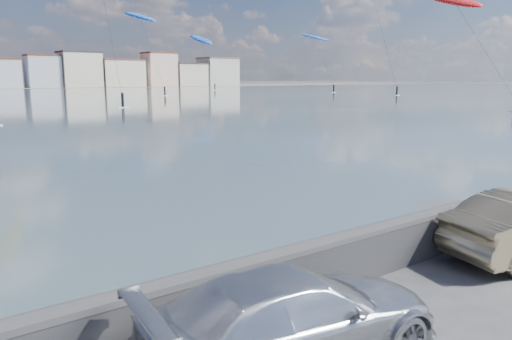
# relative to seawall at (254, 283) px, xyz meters

# --- Properties ---
(seawall) EXTENTS (400.00, 0.36, 1.08)m
(seawall) POSITION_rel_seawall_xyz_m (0.00, 0.00, 0.00)
(seawall) COLOR #28282B
(seawall) RESTS_ON ground
(car_silver) EXTENTS (4.73, 2.35, 1.32)m
(car_silver) POSITION_rel_seawall_xyz_m (-0.32, -1.41, 0.08)
(car_silver) COLOR silver
(car_silver) RESTS_ON ground
(kitesurfer_0) EXTENTS (5.73, 14.78, 15.58)m
(kitesurfer_0) POSITION_rel_seawall_xyz_m (56.54, 32.99, 12.89)
(kitesurfer_0) COLOR red
(kitesurfer_0) RESTS_ON ground
(kitesurfer_1) EXTENTS (5.77, 18.06, 17.47)m
(kitesurfer_1) POSITION_rel_seawall_xyz_m (74.95, 130.37, 14.42)
(kitesurfer_1) COLOR blue
(kitesurfer_1) RESTS_ON ground
(kitesurfer_2) EXTENTS (5.31, 16.42, 18.65)m
(kitesurfer_2) POSITION_rel_seawall_xyz_m (41.90, 99.90, 16.13)
(kitesurfer_2) COLOR blue
(kitesurfer_2) RESTS_ON ground
(kitesurfer_6) EXTENTS (8.28, 12.81, 15.49)m
(kitesurfer_6) POSITION_rel_seawall_xyz_m (89.39, 94.69, 13.37)
(kitesurfer_6) COLOR blue
(kitesurfer_6) RESTS_ON ground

